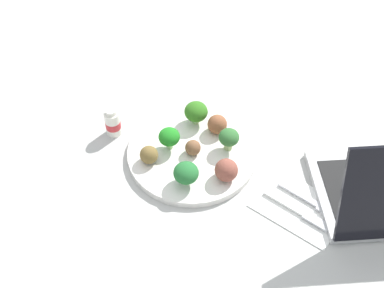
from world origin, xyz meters
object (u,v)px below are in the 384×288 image
object	(u,v)px
broccoli_floret_mid_right	(186,173)
fork	(308,199)
meatball_back_left	(193,148)
yogurt_bottle	(113,123)
broccoli_floret_far_rim	(229,138)
broccoli_floret_back_right	(196,112)
broccoli_floret_near_rim	(169,137)
plate	(192,153)
napkin	(300,205)
knife	(299,211)
meatball_mid_left	(149,155)
meatball_near_rim	(217,124)
meatball_front_left	(226,170)

from	to	relation	value
broccoli_floret_mid_right	fork	xyz separation A→B (m)	(0.23, 0.10, -0.04)
meatball_back_left	yogurt_bottle	size ratio (longest dim) A/B	0.47
broccoli_floret_far_rim	broccoli_floret_mid_right	size ratio (longest dim) A/B	1.01
broccoli_floret_back_right	fork	xyz separation A→B (m)	(0.30, -0.05, -0.04)
broccoli_floret_near_rim	plate	bearing A→B (deg)	23.53
broccoli_floret_far_rim	meatball_back_left	bearing A→B (deg)	-137.30
broccoli_floret_far_rim	napkin	xyz separation A→B (m)	(0.19, -0.04, -0.05)
meatball_back_left	knife	size ratio (longest dim) A/B	0.23
yogurt_bottle	meatball_mid_left	bearing A→B (deg)	-15.34
plate	meatball_near_rim	bearing A→B (deg)	78.23
broccoli_floret_mid_right	meatball_back_left	world-z (taller)	broccoli_floret_mid_right
napkin	broccoli_floret_back_right	bearing A→B (deg)	166.26
plate	meatball_front_left	distance (m)	0.11
broccoli_floret_far_rim	meatball_near_rim	xyz separation A→B (m)	(-0.05, 0.03, -0.01)
meatball_mid_left	meatball_near_rim	world-z (taller)	meatball_near_rim
broccoli_floret_far_rim	knife	bearing A→B (deg)	-17.16
plate	fork	world-z (taller)	plate
plate	broccoli_floret_near_rim	size ratio (longest dim) A/B	5.33
plate	yogurt_bottle	bearing A→B (deg)	-167.89
meatball_back_left	meatball_front_left	bearing A→B (deg)	-11.86
broccoli_floret_far_rim	broccoli_floret_mid_right	bearing A→B (deg)	-101.30
broccoli_floret_back_right	broccoli_floret_near_rim	bearing A→B (deg)	-93.88
broccoli_floret_far_rim	meatball_mid_left	distance (m)	0.17
plate	broccoli_floret_back_right	distance (m)	0.09
meatball_near_rim	napkin	xyz separation A→B (m)	(0.24, -0.07, -0.04)
plate	knife	world-z (taller)	plate
napkin	broccoli_floret_near_rim	bearing A→B (deg)	-175.32
plate	broccoli_floret_far_rim	world-z (taller)	broccoli_floret_far_rim
fork	knife	bearing A→B (deg)	-95.08
broccoli_floret_mid_right	knife	size ratio (longest dim) A/B	0.36
broccoli_floret_far_rim	meatball_mid_left	world-z (taller)	broccoli_floret_far_rim
meatball_mid_left	meatball_back_left	distance (m)	0.09
broccoli_floret_mid_right	napkin	xyz separation A→B (m)	(0.22, 0.08, -0.04)
broccoli_floret_back_right	meatball_front_left	xyz separation A→B (m)	(0.14, -0.10, -0.01)
plate	meatball_back_left	size ratio (longest dim) A/B	8.27
meatball_near_rim	yogurt_bottle	size ratio (longest dim) A/B	0.61
plate	broccoli_floret_mid_right	distance (m)	0.10
broccoli_floret_far_rim	broccoli_floret_near_rim	world-z (taller)	same
plate	meatball_back_left	world-z (taller)	meatball_back_left
fork	yogurt_bottle	bearing A→B (deg)	-172.15
yogurt_bottle	broccoli_floret_near_rim	bearing A→B (deg)	8.17
broccoli_floret_back_right	meatball_mid_left	xyz separation A→B (m)	(-0.02, -0.15, -0.01)
broccoli_floret_back_right	yogurt_bottle	distance (m)	0.19
meatball_near_rim	fork	world-z (taller)	meatball_near_rim
knife	yogurt_bottle	distance (m)	0.45
meatball_mid_left	knife	bearing A→B (deg)	10.67
napkin	knife	xyz separation A→B (m)	(0.01, -0.02, 0.00)
knife	yogurt_bottle	xyz separation A→B (m)	(-0.44, -0.03, 0.02)
meatball_mid_left	napkin	distance (m)	0.32
broccoli_floret_near_rim	meatball_mid_left	size ratio (longest dim) A/B	1.34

